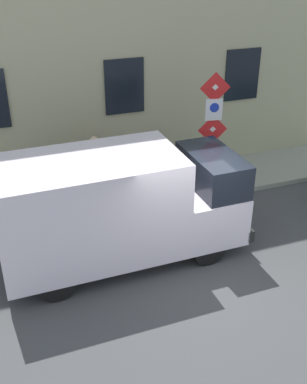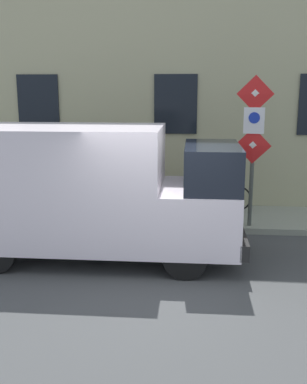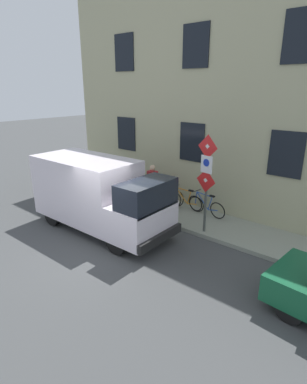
{
  "view_description": "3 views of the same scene",
  "coord_description": "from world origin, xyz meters",
  "px_view_note": "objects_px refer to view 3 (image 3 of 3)",
  "views": [
    {
      "loc": [
        -7.47,
        3.62,
        6.38
      ],
      "look_at": [
        2.03,
        0.15,
        0.92
      ],
      "focal_mm": 44.59,
      "sensor_mm": 36.0,
      "label": 1
    },
    {
      "loc": [
        -7.31,
        -0.64,
        3.21
      ],
      "look_at": [
        2.25,
        0.32,
        1.02
      ],
      "focal_mm": 43.39,
      "sensor_mm": 36.0,
      "label": 2
    },
    {
      "loc": [
        -5.61,
        -6.67,
        4.84
      ],
      "look_at": [
        2.34,
        -0.03,
        1.33
      ],
      "focal_mm": 29.11,
      "sensor_mm": 36.0,
      "label": 3
    }
  ],
  "objects_px": {
    "sign_post_stacked": "(206,173)",
    "litter_bin": "(132,196)",
    "bicycle_blue": "(206,206)",
    "bicycle_orange": "(185,200)",
    "delivery_van": "(98,193)",
    "bicycle_black": "(149,191)",
    "bicycle_red": "(166,195)",
    "pedestrian": "(153,184)"
  },
  "relations": [
    {
      "from": "sign_post_stacked",
      "to": "litter_bin",
      "type": "xyz_separation_m",
      "value": [
        0.15,
        3.5,
        -1.62
      ]
    },
    {
      "from": "bicycle_blue",
      "to": "bicycle_orange",
      "type": "height_order",
      "value": "same"
    },
    {
      "from": "sign_post_stacked",
      "to": "delivery_van",
      "type": "xyz_separation_m",
      "value": [
        -1.91,
        3.13,
        -0.87
      ]
    },
    {
      "from": "bicycle_orange",
      "to": "bicycle_black",
      "type": "relative_size",
      "value": 1.0
    },
    {
      "from": "delivery_van",
      "to": "litter_bin",
      "type": "relative_size",
      "value": 5.95
    },
    {
      "from": "bicycle_orange",
      "to": "bicycle_black",
      "type": "xyz_separation_m",
      "value": [
        -0.0,
        1.93,
        0.0
      ]
    },
    {
      "from": "delivery_van",
      "to": "litter_bin",
      "type": "bearing_deg",
      "value": 99.43
    },
    {
      "from": "bicycle_blue",
      "to": "bicycle_orange",
      "type": "bearing_deg",
      "value": 6.19
    },
    {
      "from": "bicycle_orange",
      "to": "bicycle_red",
      "type": "relative_size",
      "value": 1.0
    },
    {
      "from": "bicycle_black",
      "to": "litter_bin",
      "type": "relative_size",
      "value": 1.9
    },
    {
      "from": "delivery_van",
      "to": "bicycle_red",
      "type": "bearing_deg",
      "value": 80.3
    },
    {
      "from": "sign_post_stacked",
      "to": "bicycle_blue",
      "type": "height_order",
      "value": "sign_post_stacked"
    },
    {
      "from": "bicycle_blue",
      "to": "bicycle_orange",
      "type": "relative_size",
      "value": 1.0
    },
    {
      "from": "bicycle_red",
      "to": "pedestrian",
      "type": "relative_size",
      "value": 1.0
    },
    {
      "from": "delivery_van",
      "to": "bicycle_orange",
      "type": "bearing_deg",
      "value": 64.72
    },
    {
      "from": "sign_post_stacked",
      "to": "bicycle_black",
      "type": "xyz_separation_m",
      "value": [
        1.32,
        3.59,
        -1.7
      ]
    },
    {
      "from": "delivery_van",
      "to": "bicycle_black",
      "type": "distance_m",
      "value": 3.36
    },
    {
      "from": "sign_post_stacked",
      "to": "litter_bin",
      "type": "distance_m",
      "value": 3.86
    },
    {
      "from": "bicycle_blue",
      "to": "bicycle_red",
      "type": "distance_m",
      "value": 1.93
    },
    {
      "from": "sign_post_stacked",
      "to": "delivery_van",
      "type": "height_order",
      "value": "sign_post_stacked"
    },
    {
      "from": "litter_bin",
      "to": "bicycle_red",
      "type": "bearing_deg",
      "value": -36.72
    },
    {
      "from": "bicycle_blue",
      "to": "bicycle_red",
      "type": "height_order",
      "value": "same"
    },
    {
      "from": "sign_post_stacked",
      "to": "bicycle_blue",
      "type": "relative_size",
      "value": 1.86
    },
    {
      "from": "bicycle_red",
      "to": "litter_bin",
      "type": "height_order",
      "value": "litter_bin"
    },
    {
      "from": "bicycle_blue",
      "to": "sign_post_stacked",
      "type": "bearing_deg",
      "value": 123.9
    },
    {
      "from": "bicycle_orange",
      "to": "litter_bin",
      "type": "xyz_separation_m",
      "value": [
        -1.17,
        1.84,
        0.08
      ]
    },
    {
      "from": "bicycle_orange",
      "to": "litter_bin",
      "type": "bearing_deg",
      "value": 31.98
    },
    {
      "from": "bicycle_orange",
      "to": "pedestrian",
      "type": "xyz_separation_m",
      "value": [
        -0.51,
        1.29,
        0.56
      ]
    },
    {
      "from": "bicycle_blue",
      "to": "pedestrian",
      "type": "xyz_separation_m",
      "value": [
        -0.51,
        2.25,
        0.56
      ]
    },
    {
      "from": "bicycle_blue",
      "to": "bicycle_black",
      "type": "bearing_deg",
      "value": 6.16
    },
    {
      "from": "bicycle_red",
      "to": "litter_bin",
      "type": "distance_m",
      "value": 1.47
    },
    {
      "from": "bicycle_blue",
      "to": "bicycle_red",
      "type": "relative_size",
      "value": 1.0
    },
    {
      "from": "bicycle_red",
      "to": "pedestrian",
      "type": "distance_m",
      "value": 0.82
    },
    {
      "from": "bicycle_orange",
      "to": "delivery_van",
      "type": "bearing_deg",
      "value": 64.94
    },
    {
      "from": "bicycle_blue",
      "to": "bicycle_red",
      "type": "bearing_deg",
      "value": 6.18
    },
    {
      "from": "delivery_van",
      "to": "bicycle_blue",
      "type": "bearing_deg",
      "value": 52.19
    },
    {
      "from": "sign_post_stacked",
      "to": "pedestrian",
      "type": "relative_size",
      "value": 1.85
    },
    {
      "from": "pedestrian",
      "to": "bicycle_blue",
      "type": "bearing_deg",
      "value": 105.98
    },
    {
      "from": "bicycle_blue",
      "to": "bicycle_red",
      "type": "xyz_separation_m",
      "value": [
        -0.0,
        1.93,
        0.0
      ]
    },
    {
      "from": "litter_bin",
      "to": "pedestrian",
      "type": "bearing_deg",
      "value": -39.56
    },
    {
      "from": "delivery_van",
      "to": "bicycle_black",
      "type": "xyz_separation_m",
      "value": [
        3.23,
        0.46,
        -0.82
      ]
    },
    {
      "from": "sign_post_stacked",
      "to": "pedestrian",
      "type": "xyz_separation_m",
      "value": [
        0.81,
        2.95,
        -1.14
      ]
    }
  ]
}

